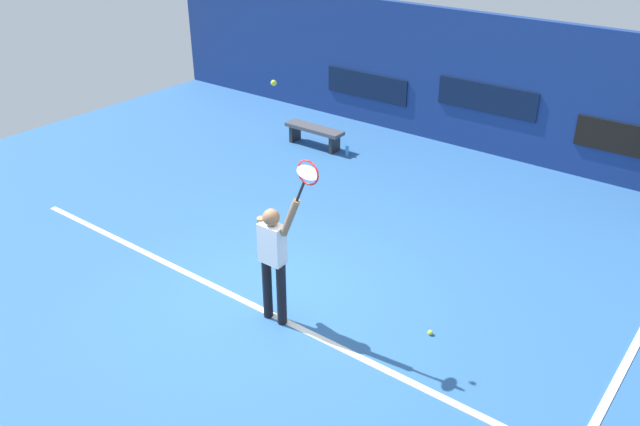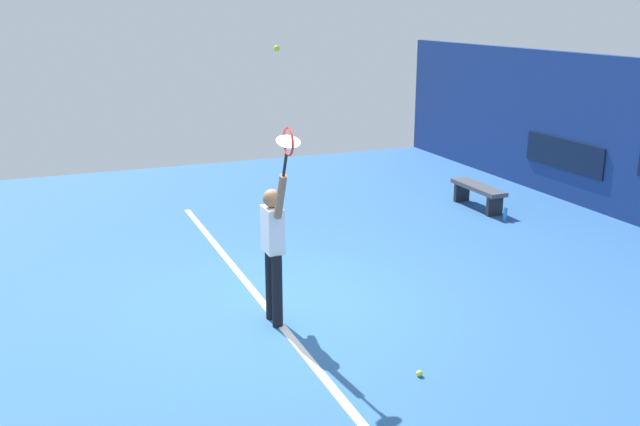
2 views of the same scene
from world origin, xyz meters
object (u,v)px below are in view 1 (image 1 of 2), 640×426
tennis_ball (274,83)px  spare_ball (430,333)px  tennis_racket (307,175)px  tennis_player (273,256)px  water_bottle (347,150)px  court_bench (314,132)px

tennis_ball → spare_ball: bearing=27.2°
tennis_racket → tennis_ball: tennis_ball is taller
tennis_player → spare_ball: bearing=28.2°
tennis_player → water_bottle: (-2.54, 5.27, -0.89)m
tennis_player → tennis_ball: size_ratio=28.86×
spare_ball → tennis_racket: bearing=-142.0°
court_bench → spare_ball: court_bench is taller
tennis_racket → spare_ball: bearing=38.0°
tennis_ball → court_bench: bearing=123.8°
tennis_ball → spare_ball: (1.79, 0.92, -3.26)m
tennis_racket → court_bench: (-4.00, 5.27, -1.99)m
court_bench → spare_ball: size_ratio=20.59×
tennis_player → water_bottle: bearing=115.8°
tennis_ball → spare_ball: tennis_ball is taller
water_bottle → spare_ball: water_bottle is taller
water_bottle → tennis_ball: bearing=-63.5°
tennis_racket → water_bottle: bearing=120.6°
tennis_ball → water_bottle: 6.62m
court_bench → water_bottle: (0.89, 0.00, -0.22)m
tennis_racket → water_bottle: size_ratio=2.59×
tennis_player → court_bench: tennis_player is taller
tennis_ball → spare_ball: 3.83m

